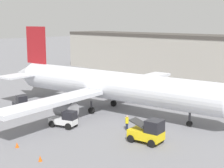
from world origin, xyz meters
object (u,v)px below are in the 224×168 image
Objects in this scene: belt_loader_truck at (148,132)px; baggage_tug at (65,119)px; safety_cone_far at (40,158)px; pushback_tug at (21,104)px; airplane at (107,85)px; safety_cone_near at (17,145)px; ground_crew_worker at (127,122)px.

baggage_tug is at bearing -173.50° from belt_loader_truck.
baggage_tug is 6.50× the size of safety_cone_far.
pushback_tug is at bearing 178.98° from belt_loader_truck.
baggage_tug is 10.24m from pushback_tug.
airplane is 12.33m from pushback_tug.
airplane is 72.23× the size of safety_cone_near.
airplane reaches higher than belt_loader_truck.
safety_cone_far is at bearing -118.70° from belt_loader_truck.
safety_cone_near is (-4.01, -11.87, -0.67)m from ground_crew_worker.
belt_loader_truck reaches higher than baggage_tug.
ground_crew_worker is 3.23× the size of safety_cone_far.
ground_crew_worker is 12.55m from safety_cone_near.
pushback_tug is 18.52m from safety_cone_far.
pushback_tug is at bearing 159.61° from baggage_tug.
pushback_tug reaches higher than baggage_tug.
pushback_tug is (-16.22, -4.33, 0.11)m from ground_crew_worker.
belt_loader_truck reaches higher than pushback_tug.
pushback_tug reaches higher than ground_crew_worker.
airplane is 19.05m from safety_cone_far.
safety_cone_far is (8.59, -16.66, -3.41)m from airplane.
safety_cone_far is (4.57, -0.27, 0.00)m from safety_cone_near.
pushback_tug is at bearing 155.01° from safety_cone_far.
pushback_tug is (-10.24, 0.02, 0.10)m from baggage_tug.
airplane is at bearing 103.80° from safety_cone_near.
ground_crew_worker is 12.18m from safety_cone_far.
airplane is 9.62m from ground_crew_worker.
baggage_tug is 6.50× the size of safety_cone_near.
airplane is 10.46× the size of belt_loader_truck.
safety_cone_far is (16.77, -7.82, -0.78)m from pushback_tug.
safety_cone_far is at bearing -3.45° from safety_cone_near.
ground_crew_worker reaches higher than safety_cone_near.
belt_loader_truck reaches higher than safety_cone_far.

